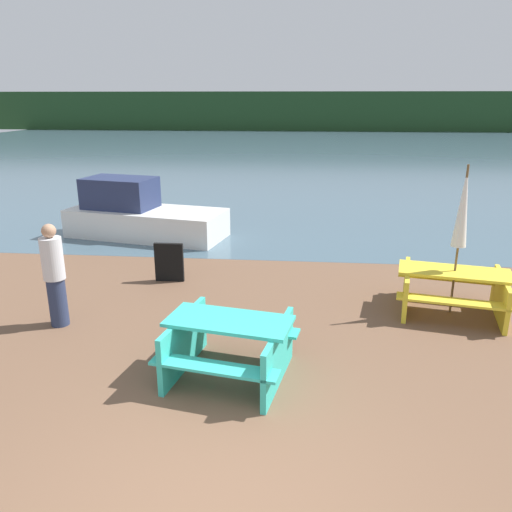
{
  "coord_description": "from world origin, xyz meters",
  "views": [
    {
      "loc": [
        0.69,
        -3.19,
        3.37
      ],
      "look_at": [
        -0.05,
        4.71,
        0.85
      ],
      "focal_mm": 35.0,
      "sensor_mm": 36.0,
      "label": 1
    }
  ],
  "objects_px": {
    "signboard": "(169,262)",
    "picnic_table_yellow": "(453,287)",
    "picnic_table_teal": "(229,343)",
    "person": "(54,276)",
    "umbrella_white": "(463,208)",
    "boat": "(140,215)"
  },
  "relations": [
    {
      "from": "umbrella_white",
      "to": "boat",
      "type": "distance_m",
      "value": 7.86
    },
    {
      "from": "picnic_table_teal",
      "to": "person",
      "type": "relative_size",
      "value": 1.09
    },
    {
      "from": "umbrella_white",
      "to": "picnic_table_teal",
      "type": "bearing_deg",
      "value": -145.53
    },
    {
      "from": "picnic_table_teal",
      "to": "person",
      "type": "height_order",
      "value": "person"
    },
    {
      "from": "boat",
      "to": "person",
      "type": "relative_size",
      "value": 2.58
    },
    {
      "from": "picnic_table_yellow",
      "to": "umbrella_white",
      "type": "xyz_separation_m",
      "value": [
        0.0,
        0.0,
        1.31
      ]
    },
    {
      "from": "picnic_table_teal",
      "to": "person",
      "type": "bearing_deg",
      "value": 156.55
    },
    {
      "from": "picnic_table_yellow",
      "to": "person",
      "type": "height_order",
      "value": "person"
    },
    {
      "from": "boat",
      "to": "signboard",
      "type": "relative_size",
      "value": 5.54
    },
    {
      "from": "picnic_table_yellow",
      "to": "person",
      "type": "relative_size",
      "value": 1.22
    },
    {
      "from": "signboard",
      "to": "picnic_table_yellow",
      "type": "bearing_deg",
      "value": -11.5
    },
    {
      "from": "boat",
      "to": "signboard",
      "type": "bearing_deg",
      "value": -51.67
    },
    {
      "from": "picnic_table_yellow",
      "to": "boat",
      "type": "bearing_deg",
      "value": 147.45
    },
    {
      "from": "boat",
      "to": "person",
      "type": "height_order",
      "value": "person"
    },
    {
      "from": "picnic_table_teal",
      "to": "person",
      "type": "xyz_separation_m",
      "value": [
        -2.84,
        1.23,
        0.35
      ]
    },
    {
      "from": "umbrella_white",
      "to": "person",
      "type": "bearing_deg",
      "value": -170.32
    },
    {
      "from": "picnic_table_yellow",
      "to": "umbrella_white",
      "type": "relative_size",
      "value": 0.82
    },
    {
      "from": "boat",
      "to": "person",
      "type": "distance_m",
      "value": 5.25
    },
    {
      "from": "picnic_table_teal",
      "to": "boat",
      "type": "bearing_deg",
      "value": 116.45
    },
    {
      "from": "signboard",
      "to": "person",
      "type": "bearing_deg",
      "value": -120.18
    },
    {
      "from": "umbrella_white",
      "to": "signboard",
      "type": "height_order",
      "value": "umbrella_white"
    },
    {
      "from": "picnic_table_teal",
      "to": "picnic_table_yellow",
      "type": "xyz_separation_m",
      "value": [
        3.33,
        2.29,
        -0.02
      ]
    }
  ]
}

